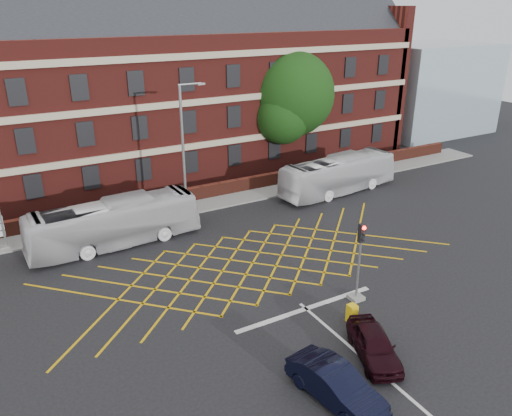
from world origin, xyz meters
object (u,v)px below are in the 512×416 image
car_navy (336,385)px  car_maroon (374,344)px  bus_right (338,175)px  bus_left (114,223)px  utility_cabinet (352,313)px  deciduous_tree (292,100)px  traffic_light_near (358,269)px  traffic_light_far (2,222)px  street_lamp (185,176)px

car_navy → car_maroon: car_navy is taller
bus_right → bus_left: bearing=86.2°
car_navy → utility_cabinet: size_ratio=4.63×
deciduous_tree → traffic_light_near: bearing=-114.4°
utility_cabinet → traffic_light_far: bearing=129.4°
bus_right → deciduous_tree: deciduous_tree is taller
car_maroon → car_navy: bearing=-136.5°
bus_left → utility_cabinet: (7.63, -13.85, -1.02)m
deciduous_tree → utility_cabinet: size_ratio=11.39×
bus_left → traffic_light_far: (-6.12, 2.90, 0.28)m
deciduous_tree → street_lamp: bearing=-152.5°
bus_right → traffic_light_near: (-9.05, -13.09, 0.28)m
deciduous_tree → utility_cabinet: (-10.85, -22.07, -5.78)m
car_navy → traffic_light_far: traffic_light_far is taller
bus_right → utility_cabinet: bearing=138.1°
car_maroon → utility_cabinet: size_ratio=4.13×
bus_left → street_lamp: bearing=-77.7°
bus_left → car_maroon: bearing=-160.0°
car_maroon → traffic_light_near: bearing=80.8°
bus_left → traffic_light_far: size_ratio=2.50×
bus_left → traffic_light_near: size_ratio=2.50×
bus_left → utility_cabinet: bus_left is taller
traffic_light_near → street_lamp: size_ratio=0.45×
bus_left → street_lamp: 5.92m
bus_right → car_navy: bearing=135.8°
utility_cabinet → car_maroon: bearing=-109.0°
car_maroon → street_lamp: size_ratio=0.40×
street_lamp → bus_right: bearing=-3.5°
deciduous_tree → traffic_light_near: 23.11m
bus_right → deciduous_tree: size_ratio=1.01×
car_navy → car_maroon: 3.23m
deciduous_tree → street_lamp: 14.98m
traffic_light_near → utility_cabinet: traffic_light_near is taller
bus_left → traffic_light_far: bearing=62.2°
traffic_light_near → utility_cabinet: bearing=-136.2°
traffic_light_far → utility_cabinet: traffic_light_far is taller
bus_left → utility_cabinet: size_ratio=11.54×
deciduous_tree → traffic_light_near: (-9.37, -20.65, -4.48)m
bus_left → bus_right: (18.16, 0.67, -0.01)m
traffic_light_far → street_lamp: bearing=-7.2°
deciduous_tree → bus_left: bearing=-156.0°
bus_left → car_navy: 17.95m
bus_left → street_lamp: (5.45, 1.44, 1.81)m
car_maroon → street_lamp: 18.01m
traffic_light_near → traffic_light_far: same height
deciduous_tree → traffic_light_near: deciduous_tree is taller
deciduous_tree → traffic_light_near: size_ratio=2.47×
bus_left → car_navy: bus_left is taller
car_maroon → street_lamp: bearing=116.0°
bus_right → car_navy: size_ratio=2.48×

